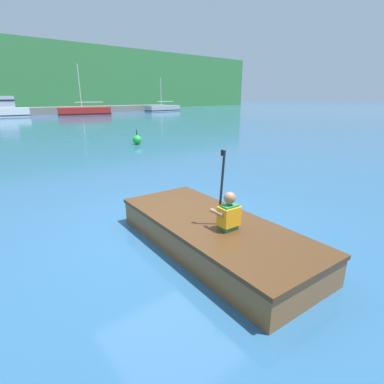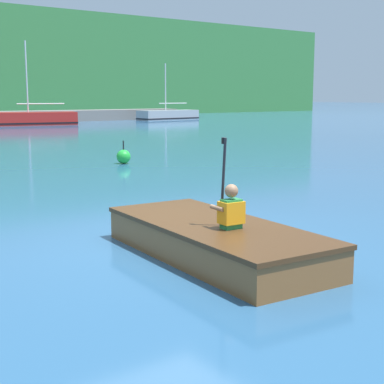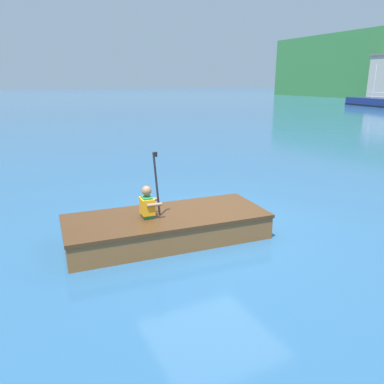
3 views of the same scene
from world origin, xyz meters
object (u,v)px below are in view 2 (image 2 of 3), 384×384
Objects in this scene: person_paddler at (231,209)px; moored_boat_dock_east_inner at (168,115)px; rowboat_foreground at (213,237)px; channel_buoy at (124,157)px; moored_boat_dock_center_far at (33,119)px.

moored_boat_dock_east_inner is at bearing 55.91° from person_paddler.
channel_buoy is (4.60, 10.00, -0.03)m from rowboat_foreground.
rowboat_foreground is at bearing -108.86° from moored_boat_dock_center_far.
moored_boat_dock_center_far is at bearing -172.58° from moored_boat_dock_east_inner.
rowboat_foreground is (-11.99, -35.08, -0.19)m from moored_boat_dock_center_far.
moored_boat_dock_center_far reaches higher than moored_boat_dock_east_inner.
moored_boat_dock_center_far is 1.09× the size of moored_boat_dock_east_inner.
moored_boat_dock_center_far is 8.94× the size of channel_buoy.
channel_buoy reaches higher than rowboat_foreground.
moored_boat_dock_center_far is 37.07m from rowboat_foreground.
rowboat_foreground is 0.60m from person_paddler.
moored_boat_dock_east_inner is at bearing 55.66° from rowboat_foreground.
person_paddler is 11.39m from channel_buoy.
moored_boat_dock_center_far is 26.15m from channel_buoy.
moored_boat_dock_center_far is 13.26m from moored_boat_dock_east_inner.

